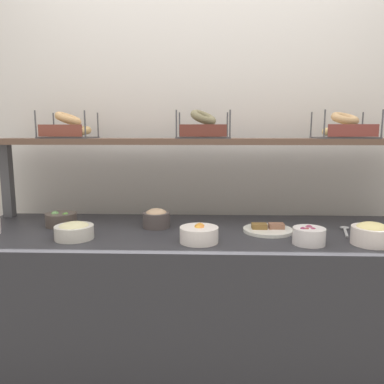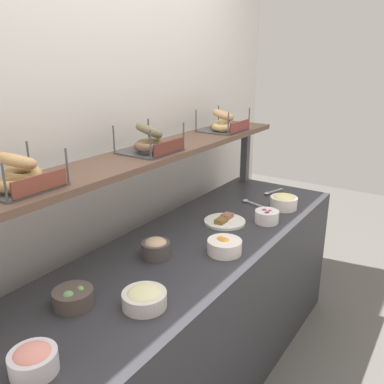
{
  "view_description": "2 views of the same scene",
  "coord_description": "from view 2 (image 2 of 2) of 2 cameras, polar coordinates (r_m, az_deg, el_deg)",
  "views": [
    {
      "loc": [
        -0.0,
        -1.72,
        1.31
      ],
      "look_at": [
        -0.06,
        0.04,
        1.03
      ],
      "focal_mm": 34.97,
      "sensor_mm": 36.0,
      "label": 1
    },
    {
      "loc": [
        -1.57,
        -1.04,
        1.75
      ],
      "look_at": [
        0.02,
        0.03,
        1.1
      ],
      "focal_mm": 38.39,
      "sensor_mm": 36.0,
      "label": 2
    }
  ],
  "objects": [
    {
      "name": "bowl_fruit_salad",
      "position": [
        1.96,
        4.5,
        -7.44
      ],
      "size": [
        0.16,
        0.16,
        0.08
      ],
      "color": "white",
      "rests_on": "deli_counter"
    },
    {
      "name": "bowl_beet_salad",
      "position": [
        2.33,
        10.34,
        -3.33
      ],
      "size": [
        0.13,
        0.13,
        0.08
      ],
      "color": "white",
      "rests_on": "deli_counter"
    },
    {
      "name": "serving_spoon_by_edge",
      "position": [
        2.83,
        10.88,
        -0.02
      ],
      "size": [
        0.18,
        0.07,
        0.01
      ],
      "color": "#B7B7BC",
      "rests_on": "deli_counter"
    },
    {
      "name": "serving_plate_white",
      "position": [
        2.3,
        4.55,
        -4.04
      ],
      "size": [
        0.23,
        0.23,
        0.04
      ],
      "color": "white",
      "rests_on": "deli_counter"
    },
    {
      "name": "ground_plane",
      "position": [
        2.56,
        0.29,
        -24.31
      ],
      "size": [
        8.0,
        8.0,
        0.0
      ],
      "primitive_type": "plane",
      "color": "#595651"
    },
    {
      "name": "bowl_lox_spread",
      "position": [
        1.38,
        -21.19,
        -20.93
      ],
      "size": [
        0.14,
        0.14,
        0.09
      ],
      "color": "silver",
      "rests_on": "deli_counter"
    },
    {
      "name": "deli_counter",
      "position": [
        2.3,
        0.31,
        -16.52
      ],
      "size": [
        2.28,
        0.7,
        0.85
      ],
      "primitive_type": "cube",
      "color": "#2D2D33",
      "rests_on": "ground_plane"
    },
    {
      "name": "shelf_riser_right",
      "position": [
        3.03,
        7.4,
        5.18
      ],
      "size": [
        0.05,
        0.05,
        0.4
      ],
      "primitive_type": "cube",
      "color": "#4C4C51",
      "rests_on": "deli_counter"
    },
    {
      "name": "back_wall",
      "position": [
        2.29,
        -11.22,
        4.49
      ],
      "size": [
        3.48,
        0.06,
        2.4
      ],
      "primitive_type": "cube",
      "color": "silver",
      "rests_on": "ground_plane"
    },
    {
      "name": "serving_spoon_near_plate",
      "position": [
        2.62,
        8.07,
        -1.42
      ],
      "size": [
        0.07,
        0.17,
        0.01
      ],
      "color": "#B7B7BC",
      "rests_on": "deli_counter"
    },
    {
      "name": "bowl_egg_salad",
      "position": [
        2.56,
        12.63,
        -1.28
      ],
      "size": [
        0.16,
        0.16,
        0.09
      ],
      "color": "white",
      "rests_on": "deli_counter"
    },
    {
      "name": "bowl_potato_salad",
      "position": [
        1.58,
        -6.63,
        -14.38
      ],
      "size": [
        0.17,
        0.17,
        0.07
      ],
      "color": "silver",
      "rests_on": "deli_counter"
    },
    {
      "name": "bagel_basket_poppy",
      "position": [
        2.07,
        -5.88,
        6.88
      ],
      "size": [
        0.27,
        0.26,
        0.16
      ],
      "color": "#4C4C51",
      "rests_on": "upper_shelf"
    },
    {
      "name": "bowl_hummus",
      "position": [
        1.92,
        -5.05,
        -7.73
      ],
      "size": [
        0.13,
        0.13,
        0.09
      ],
      "color": "#4F4644",
      "rests_on": "deli_counter"
    },
    {
      "name": "bagel_basket_plain",
      "position": [
        2.65,
        4.36,
        9.46
      ],
      "size": [
        0.29,
        0.25,
        0.14
      ],
      "color": "#4C4C51",
      "rests_on": "upper_shelf"
    },
    {
      "name": "bowl_veggie_mix",
      "position": [
        1.64,
        -16.16,
        -13.91
      ],
      "size": [
        0.15,
        0.15,
        0.08
      ],
      "color": "#524640",
      "rests_on": "deli_counter"
    },
    {
      "name": "upper_shelf",
      "position": [
        2.09,
        -5.85,
        5.24
      ],
      "size": [
        2.24,
        0.32,
        0.03
      ],
      "primitive_type": "cube",
      "color": "brown",
      "rests_on": "shelf_riser_left"
    },
    {
      "name": "bagel_basket_sesame",
      "position": [
        1.61,
        -22.92,
        2.11
      ],
      "size": [
        0.28,
        0.26,
        0.15
      ],
      "color": "#4C4C51",
      "rests_on": "upper_shelf"
    }
  ]
}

